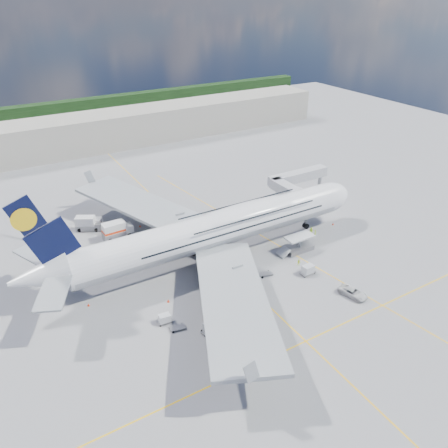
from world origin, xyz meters
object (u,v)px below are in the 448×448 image
dolly_nose_far (265,274)px  baggage_tug (236,312)px  crew_tug (245,309)px  service_van (353,293)px  crew_loader (299,263)px  cone_wing_right_outer (218,335)px  dolly_nose_near (308,269)px  cone_nose (333,224)px  jet_bridge (295,183)px  cone_wing_left_inner (120,238)px  dolly_row_a (178,327)px  cargo_loader (298,246)px  crew_van (311,231)px  catering_truck_outer (88,224)px  dolly_row_b (211,326)px  crew_wing (211,280)px  airliner (217,229)px  dolly_row_c (235,309)px  cone_tail (88,305)px  dolly_back (165,318)px  cone_wing_right_inner (168,301)px  crew_nose (315,233)px  cone_wing_left_outer (140,226)px  catering_truck_inner (117,231)px

dolly_nose_far → baggage_tug: 13.79m
crew_tug → service_van: bearing=-12.4°
service_van → crew_loader: crew_loader is taller
service_van → cone_wing_right_outer: 27.70m
dolly_nose_near → cone_nose: 23.08m
jet_bridge → cone_wing_left_inner: jet_bridge is taller
dolly_row_a → cone_wing_right_outer: cone_wing_right_outer is taller
cargo_loader → crew_van: cargo_loader is taller
catering_truck_outer → cone_wing_right_outer: bearing=-50.5°
crew_loader → cone_nose: bearing=58.2°
dolly_nose_near → baggage_tug: (-19.31, -3.38, -0.38)m
cone_nose → dolly_row_b: bearing=-158.1°
cargo_loader → crew_wing: size_ratio=4.84×
crew_van → cone_wing_left_inner: bearing=31.3°
airliner → dolly_row_c: 19.64m
cone_tail → dolly_nose_far: bearing=-14.3°
crew_loader → crew_wing: bearing=-160.6°
dolly_row_a → dolly_nose_far: dolly_nose_far is taller
jet_bridge → cone_nose: (2.10, -13.10, -6.57)m
dolly_nose_near → baggage_tug: bearing=-174.1°
dolly_row_c → crew_tug: 2.11m
crew_loader → crew_wing: (-19.05, 3.80, 0.10)m
cargo_loader → crew_wing: (-22.67, -0.99, -0.37)m
jet_bridge → dolly_back: jet_bridge is taller
dolly_row_a → cone_wing_right_inner: (1.62, 7.49, 0.01)m
crew_tug → cone_wing_right_outer: 7.52m
dolly_back → crew_wing: crew_wing is taller
dolly_row_b → dolly_nose_far: bearing=6.9°
crew_wing → cone_tail: size_ratio=2.94×
crew_nose → cone_wing_right_inner: (-39.60, -4.60, -0.59)m
dolly_row_c → cone_nose: cone_nose is taller
service_van → cone_nose: bearing=40.2°
crew_tug → cone_wing_left_inner: bearing=110.2°
dolly_nose_far → cargo_loader: bearing=34.0°
dolly_nose_far → crew_nose: bearing=34.6°
crew_tug → cone_wing_left_outer: (-4.61, 40.17, -0.73)m
crew_wing → airliner: bearing=-17.6°
dolly_nose_near → catering_truck_outer: bearing=125.1°
airliner → service_van: bearing=-58.8°
cone_wing_right_inner → cone_wing_right_outer: 13.03m
airliner → crew_tug: airliner is taller
jet_bridge → cargo_loader: size_ratio=2.20×
dolly_row_c → dolly_back: (-12.22, 3.53, 0.56)m
catering_truck_inner → crew_tug: size_ratio=3.67×
catering_truck_outer → crew_nose: size_ratio=3.71×
service_van → crew_wing: size_ratio=3.17×
cone_wing_left_outer → cone_wing_right_inner: size_ratio=0.76×
cargo_loader → cone_wing_left_outer: cargo_loader is taller
service_van → crew_loader: size_ratio=3.55×
airliner → dolly_nose_far: size_ratio=25.03×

